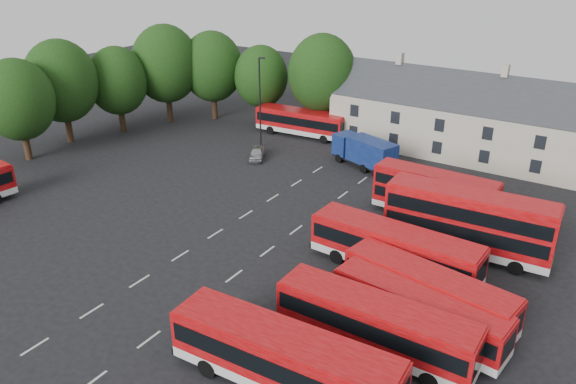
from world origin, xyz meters
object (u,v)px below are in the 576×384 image
object	(u,v)px
bus_dd_south	(468,219)
box_truck	(365,151)
lamppost	(260,101)
silver_car	(257,153)
bus_row_a	(284,356)

from	to	relation	value
bus_dd_south	box_truck	distance (m)	17.70
bus_dd_south	box_truck	world-z (taller)	bus_dd_south
bus_dd_south	lamppost	size ratio (longest dim) A/B	1.20
bus_dd_south	silver_car	xyz separation A→B (m)	(-24.24, 7.38, -2.15)
silver_car	bus_row_a	bearing A→B (deg)	-80.84
bus_dd_south	silver_car	world-z (taller)	bus_dd_south
bus_row_a	silver_car	xyz separation A→B (m)	(-20.65, 26.13, -1.47)
lamppost	bus_row_a	bearing A→B (deg)	-52.62
box_truck	silver_car	world-z (taller)	box_truck
bus_row_a	lamppost	bearing A→B (deg)	124.51
bus_dd_south	silver_car	distance (m)	25.43
bus_row_a	lamppost	size ratio (longest dim) A/B	1.25
bus_row_a	box_truck	xyz separation A→B (m)	(-10.05, 29.98, -0.32)
silver_car	bus_dd_south	bearing A→B (deg)	-46.10
bus_row_a	bus_dd_south	size ratio (longest dim) A/B	1.04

